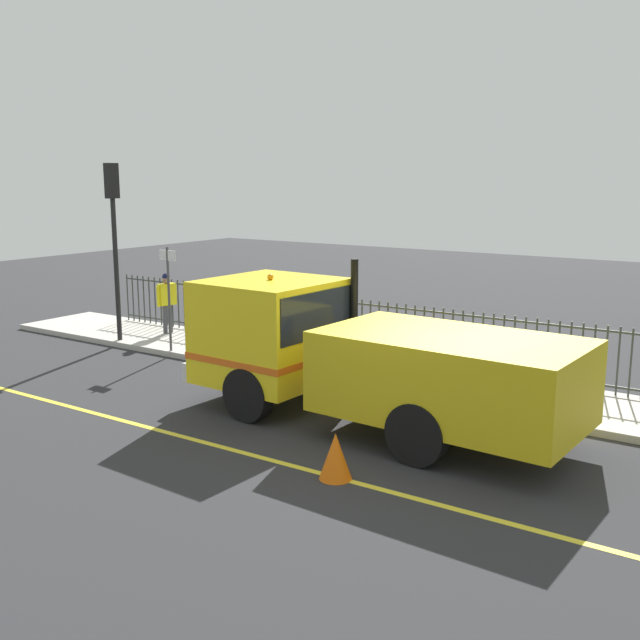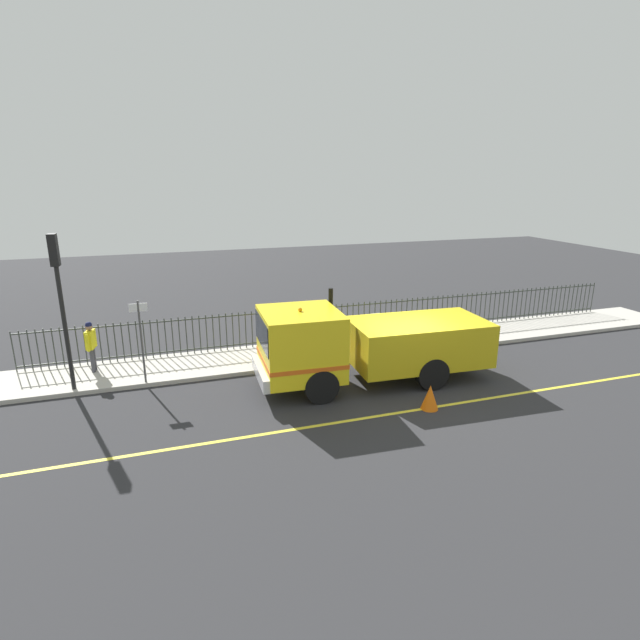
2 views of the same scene
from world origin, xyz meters
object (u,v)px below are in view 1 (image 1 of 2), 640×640
Objects in this scene: pedestrian_distant at (167,297)px; utility_cabinet at (526,367)px; work_truck at (347,349)px; street_sign at (169,287)px; traffic_cone at (336,456)px; traffic_light_near at (114,217)px; worker_standing at (330,322)px.

utility_cabinet is (-0.01, -9.63, -0.50)m from pedestrian_distant.
work_truck reaches higher than street_sign.
work_truck is 4.42× the size of pedestrian_distant.
work_truck is at bearing 28.18° from traffic_cone.
pedestrian_distant is at bearing 163.74° from traffic_light_near.
traffic_light_near is at bearing 86.09° from street_sign.
worker_standing is 6.47m from traffic_light_near.
traffic_light_near is at bearing -132.87° from worker_standing.
work_truck is 7.43× the size of utility_cabinet.
traffic_light_near is at bearing 66.00° from traffic_cone.
traffic_cone is 8.30m from street_sign.
work_truck is 10.52× the size of traffic_cone.
pedestrian_distant is (0.89, 5.71, -0.09)m from worker_standing.
traffic_cone is (-5.34, -8.71, -0.78)m from pedestrian_distant.
traffic_cone is (-5.33, 0.92, -0.27)m from utility_cabinet.
work_truck reaches higher than traffic_cone.
pedestrian_distant is 2.51m from traffic_light_near.
traffic_light_near is at bearing 97.17° from utility_cabinet.
street_sign reaches higher than traffic_cone.
traffic_light_near is (-0.39, 6.13, 2.04)m from worker_standing.
utility_cabinet is at bearing 56.16° from worker_standing.
traffic_cone is at bearing 68.14° from traffic_light_near.
street_sign is (-0.52, 4.19, 0.47)m from worker_standing.
utility_cabinet is at bearing -31.43° from work_truck.
work_truck is 2.88m from worker_standing.
work_truck is 4.07× the size of worker_standing.
street_sign is at bearing 76.74° from work_truck.
traffic_light_near is 10.41m from traffic_cone.
traffic_cone is at bearing -118.68° from street_sign.
worker_standing is at bearing -86.43° from pedestrian_distant.
traffic_cone is at bearing -109.10° from pedestrian_distant.
work_truck is at bearing -105.95° from street_sign.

